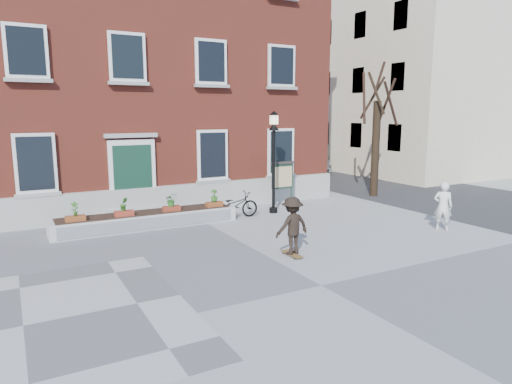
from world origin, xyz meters
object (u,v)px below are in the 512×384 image
skateboarder (292,226)px  lamp_post (274,148)px  bicycle (235,205)px  bystander (443,206)px  notice_board (283,176)px  parked_car (309,161)px

skateboarder → lamp_post: bearing=64.5°
bicycle → skateboarder: bearing=173.6°
bystander → notice_board: 6.47m
lamp_post → notice_board: (0.98, 0.91, -1.28)m
bystander → lamp_post: (-3.52, 5.03, 1.72)m
skateboarder → notice_board: bearing=60.3°
notice_board → bystander: bearing=-66.8°
parked_car → notice_board: bearing=-111.1°
bystander → lamp_post: bearing=-6.2°
bicycle → bystander: 7.20m
notice_board → skateboarder: size_ratio=1.14×
bystander → bicycle: bearing=6.0°
parked_car → notice_board: size_ratio=2.46×
bicycle → skateboarder: size_ratio=1.13×
parked_car → notice_board: 11.37m
parked_car → bicycle: bearing=-116.7°
notice_board → skateboarder: notice_board is taller
notice_board → skateboarder: (-3.36, -5.88, -0.41)m
bicycle → lamp_post: size_ratio=0.47×
parked_car → skateboarder: bearing=-106.9°
lamp_post → skateboarder: lamp_post is taller
bicycle → bystander: (5.28, -4.88, 0.33)m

